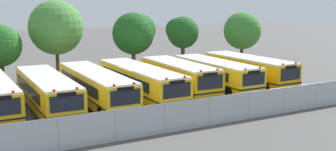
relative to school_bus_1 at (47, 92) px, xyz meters
The scene contains 14 objects.
ground_plane 7.18m from the school_bus_1, ahead, with size 160.00×160.00×0.00m, color #514F4C.
school_bus_1 is the anchor object (origin of this frame).
school_bus_2 3.49m from the school_bus_1, ahead, with size 2.58×11.54×2.57m.
school_bus_3 7.07m from the school_bus_1, ahead, with size 2.62×11.19×2.61m.
school_bus_4 10.55m from the school_bus_1, ahead, with size 2.84×9.50×2.69m.
school_bus_5 14.23m from the school_bus_1, ahead, with size 2.61×10.14×2.55m.
school_bus_6 17.75m from the school_bus_1, ahead, with size 2.83×10.13×2.66m.
tree_1 9.78m from the school_bus_1, 99.16° to the left, with size 3.59×3.59×5.49m.
tree_2 11.57m from the school_bus_1, 71.22° to the left, with size 4.99×4.99×7.48m.
tree_3 14.55m from the school_bus_1, 40.38° to the left, with size 4.34×4.09×6.30m.
tree_4 19.99m from the school_bus_1, 31.95° to the left, with size 3.43×3.40×5.74m.
tree_5 24.90m from the school_bus_1, 19.89° to the left, with size 4.09×4.09×6.17m.
chainlink_fence 10.32m from the school_bus_1, 53.01° to the right, with size 27.51×0.07×1.78m.
traffic_cone 8.42m from the school_bus_1, 52.52° to the right, with size 0.51×0.51×0.68m, color #EA5914.
Camera 1 is at (-13.64, -29.30, 7.61)m, focal length 46.01 mm.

